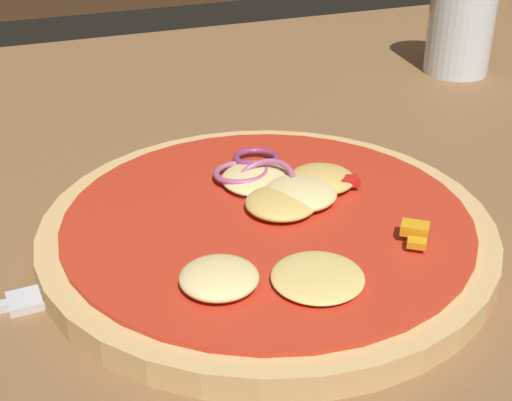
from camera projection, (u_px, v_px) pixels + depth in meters
The scene contains 3 objects.
dining_table at pixel (265, 240), 0.49m from camera, with size 1.33×0.91×0.04m.
pizza at pixel (269, 228), 0.45m from camera, with size 0.28×0.28×0.04m.
beer_glass at pixel (461, 26), 0.72m from camera, with size 0.06×0.06×0.11m.
Camera 1 is at (-0.15, -0.39, 0.28)m, focal length 50.73 mm.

